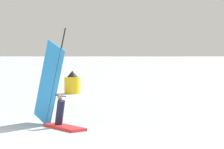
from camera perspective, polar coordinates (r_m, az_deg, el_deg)
windsurfer at (r=20.09m, az=-6.85°, el=-3.54°), size 3.43×2.10×4.34m
channel_buoy at (r=37.20m, az=-4.87°, el=-1.11°), size 1.30×1.30×1.83m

